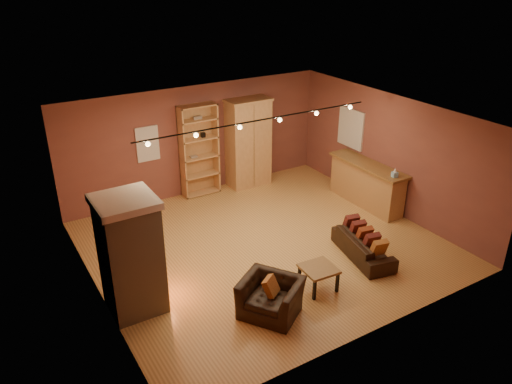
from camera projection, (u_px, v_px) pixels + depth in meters
floor at (265, 245)px, 10.71m from camera, size 7.00×7.00×0.00m
ceiling at (266, 119)px, 9.52m from camera, size 7.00×7.00×0.00m
back_wall at (197, 140)px, 12.63m from camera, size 7.00×0.02×2.80m
left_wall at (91, 229)px, 8.47m from camera, size 0.02×6.50×2.80m
right_wall at (390, 154)px, 11.76m from camera, size 0.02×6.50×2.80m
fireplace at (131, 255)px, 8.36m from camera, size 1.01×0.98×2.12m
back_window at (148, 144)px, 11.94m from camera, size 0.56×0.04×0.86m
bookcase at (198, 149)px, 12.60m from camera, size 0.97×0.38×2.37m
armoire at (248, 143)px, 13.12m from camera, size 1.16×0.66×2.36m
bar_counter at (366, 184)px, 12.28m from camera, size 0.60×2.24×1.07m
tissue_box at (395, 173)px, 11.30m from camera, size 0.14×0.14×0.22m
right_window at (351, 128)px, 12.73m from camera, size 0.05×0.90×1.00m
loveseat at (364, 242)px, 10.15m from camera, size 0.81×1.68×0.71m
armchair at (271, 292)px, 8.47m from camera, size 1.09×1.19×0.87m
coffee_table at (319, 271)px, 9.13m from camera, size 0.64×0.64×0.46m
track_rail at (260, 122)px, 9.73m from camera, size 5.20×0.09×0.13m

